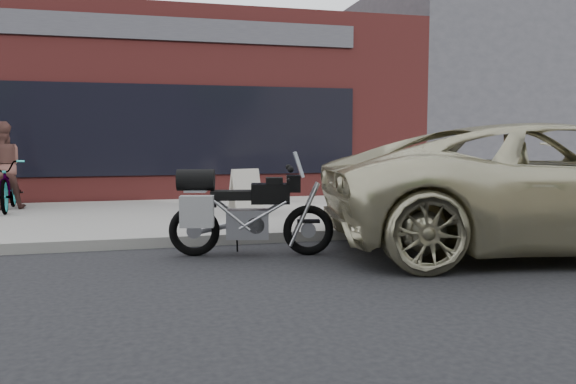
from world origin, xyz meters
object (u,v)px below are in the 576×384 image
cafe_patron_left (1,166)px  motorcycle (240,211)px  sandwich_sign (245,192)px  minivan (553,187)px  bicycle_front (9,185)px

cafe_patron_left → motorcycle: bearing=111.9°
motorcycle → sandwich_sign: motorcycle is taller
minivan → cafe_patron_left: (-8.00, 5.33, 0.14)m
minivan → sandwich_sign: minivan is taller
minivan → motorcycle: bearing=91.1°
motorcycle → sandwich_sign: bearing=90.7°
motorcycle → minivan: 4.19m
minivan → bicycle_front: minivan is taller
motorcycle → bicycle_front: 5.78m
minivan → bicycle_front: size_ratio=3.31×
bicycle_front → sandwich_sign: size_ratio=2.25×
bicycle_front → sandwich_sign: (4.22, -1.70, -0.08)m
motorcycle → cafe_patron_left: 6.10m
bicycle_front → motorcycle: bearing=-56.4°
motorcycle → sandwich_sign: (0.53, 2.75, -0.02)m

